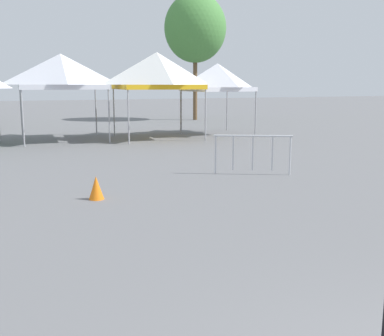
% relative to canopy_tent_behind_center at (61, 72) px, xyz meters
% --- Properties ---
extents(canopy_tent_behind_center, '(3.66, 3.66, 3.66)m').
position_rel_canopy_tent_behind_center_xyz_m(canopy_tent_behind_center, '(0.00, 0.00, 0.00)').
color(canopy_tent_behind_center, '#9E9EA3').
rests_on(canopy_tent_behind_center, ground).
extents(canopy_tent_far_left, '(3.73, 3.73, 3.78)m').
position_rel_canopy_tent_behind_center_xyz_m(canopy_tent_far_left, '(4.01, -0.78, 0.06)').
color(canopy_tent_far_left, '#9E9EA3').
rests_on(canopy_tent_far_left, ground).
extents(canopy_tent_center, '(2.93, 2.93, 3.37)m').
position_rel_canopy_tent_behind_center_xyz_m(canopy_tent_center, '(7.24, -0.27, -0.21)').
color(canopy_tent_center, '#9E9EA3').
rests_on(canopy_tent_center, ground).
extents(tree_behind_tents_right, '(4.07, 4.07, 8.26)m').
position_rel_canopy_tent_behind_center_xyz_m(tree_behind_tents_right, '(9.92, 8.47, 3.08)').
color(tree_behind_tents_right, brown).
rests_on(tree_behind_tents_right, ground).
extents(crowd_barrier_mid_lot, '(1.88, 1.02, 1.08)m').
position_rel_canopy_tent_behind_center_xyz_m(crowd_barrier_mid_lot, '(3.52, -9.93, -2.17)').
color(crowd_barrier_mid_lot, '#B7BABF').
rests_on(crowd_barrier_mid_lot, ground).
extents(traffic_cone_near_barrier, '(0.32, 0.32, 0.50)m').
position_rel_canopy_tent_behind_center_xyz_m(traffic_cone_near_barrier, '(-0.94, -11.03, -2.67)').
color(traffic_cone_near_barrier, orange).
rests_on(traffic_cone_near_barrier, ground).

